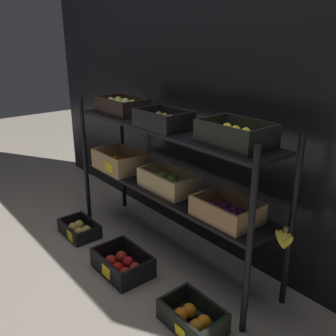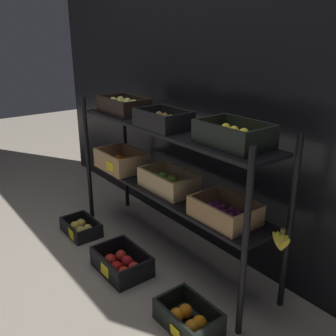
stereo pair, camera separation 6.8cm
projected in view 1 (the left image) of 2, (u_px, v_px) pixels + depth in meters
ground_plane at (168, 252)px, 2.54m from camera, size 10.00×10.00×0.00m
storefront_wall at (212, 93)px, 2.40m from camera, size 3.97×0.12×2.07m
display_rack at (167, 158)px, 2.30m from camera, size 1.69×0.37×0.99m
crate_ground_apple_gold at (79, 229)px, 2.73m from camera, size 0.31×0.21×0.10m
crate_ground_apple_red at (123, 265)px, 2.31m from camera, size 0.36×0.26×0.13m
crate_ground_orange at (192, 318)px, 1.88m from camera, size 0.32×0.22×0.12m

